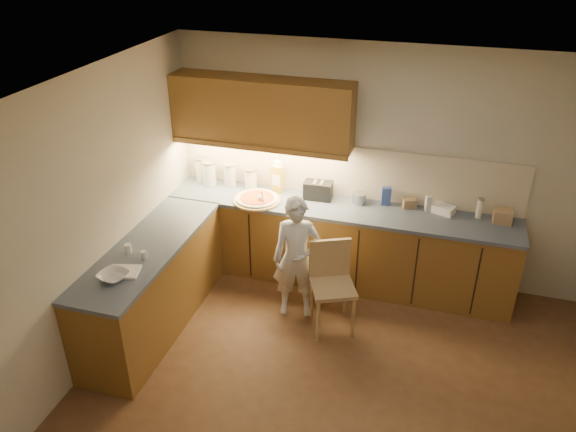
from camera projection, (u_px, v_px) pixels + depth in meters
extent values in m
plane|color=#52331C|center=(336.00, 392.00, 4.90)|extent=(4.50, 4.50, 0.00)
cube|color=beige|center=(381.00, 167.00, 5.97)|extent=(4.50, 0.04, 2.60)
cube|color=beige|center=(88.00, 226.00, 4.84)|extent=(0.04, 4.00, 2.60)
cube|color=white|center=(353.00, 102.00, 3.66)|extent=(4.50, 4.00, 0.04)
cube|color=brown|center=(338.00, 245.00, 6.22)|extent=(3.75, 0.60, 0.88)
cube|color=brown|center=(153.00, 287.00, 5.52)|extent=(0.60, 2.00, 0.88)
cube|color=#475366|center=(339.00, 208.00, 6.00)|extent=(3.77, 0.62, 0.04)
cube|color=#475366|center=(147.00, 247.00, 5.30)|extent=(0.62, 2.02, 0.04)
cube|color=black|center=(200.00, 238.00, 6.35)|extent=(0.02, 0.01, 0.80)
cube|color=black|center=(250.00, 246.00, 6.19)|extent=(0.02, 0.01, 0.80)
cube|color=black|center=(302.00, 254.00, 6.04)|extent=(0.02, 0.01, 0.80)
cube|color=black|center=(357.00, 263.00, 5.89)|extent=(0.02, 0.01, 0.80)
cube|color=black|center=(415.00, 272.00, 5.74)|extent=(0.02, 0.01, 0.80)
cube|color=black|center=(476.00, 282.00, 5.59)|extent=(0.02, 0.01, 0.80)
cube|color=beige|center=(346.00, 171.00, 6.09)|extent=(3.75, 0.02, 0.58)
cube|color=brown|center=(262.00, 111.00, 5.88)|extent=(1.95, 0.35, 0.70)
cube|color=brown|center=(257.00, 149.00, 5.89)|extent=(1.95, 0.02, 0.06)
cylinder|color=tan|center=(257.00, 200.00, 6.10)|extent=(0.52, 0.52, 0.02)
cylinder|color=beige|center=(257.00, 198.00, 6.09)|extent=(0.46, 0.46, 0.02)
cylinder|color=#AF4417|center=(257.00, 197.00, 6.08)|extent=(0.36, 0.36, 0.01)
sphere|color=white|center=(261.00, 198.00, 6.02)|extent=(0.07, 0.07, 0.07)
cylinder|color=white|center=(263.00, 198.00, 5.94)|extent=(0.02, 0.12, 0.21)
imported|color=silver|center=(297.00, 258.00, 5.58)|extent=(0.54, 0.42, 1.31)
cylinder|color=tan|center=(318.00, 321.00, 5.39)|extent=(0.04, 0.04, 0.46)
cylinder|color=tan|center=(353.00, 318.00, 5.43)|extent=(0.04, 0.04, 0.46)
cylinder|color=tan|center=(312.00, 299.00, 5.69)|extent=(0.04, 0.04, 0.46)
cylinder|color=tan|center=(345.00, 296.00, 5.74)|extent=(0.04, 0.04, 0.46)
cube|color=tan|center=(333.00, 288.00, 5.44)|extent=(0.54, 0.54, 0.04)
cube|color=tan|center=(330.00, 258.00, 5.50)|extent=(0.39, 0.20, 0.41)
imported|color=silver|center=(113.00, 276.00, 4.79)|extent=(0.30, 0.30, 0.06)
cylinder|color=silver|center=(201.00, 170.00, 6.51)|extent=(0.13, 0.13, 0.27)
cylinder|color=gray|center=(200.00, 158.00, 6.44)|extent=(0.14, 0.14, 0.02)
cylinder|color=silver|center=(209.00, 174.00, 6.42)|extent=(0.15, 0.15, 0.27)
cylinder|color=gray|center=(208.00, 162.00, 6.35)|extent=(0.16, 0.16, 0.02)
cylinder|color=beige|center=(230.00, 175.00, 6.39)|extent=(0.14, 0.14, 0.25)
cylinder|color=tan|center=(229.00, 164.00, 6.32)|extent=(0.15, 0.15, 0.02)
cylinder|color=silver|center=(251.00, 179.00, 6.34)|extent=(0.14, 0.14, 0.22)
cylinder|color=gray|center=(250.00, 169.00, 6.29)|extent=(0.15, 0.15, 0.02)
cube|color=gold|center=(277.00, 179.00, 6.24)|extent=(0.14, 0.12, 0.31)
cube|color=white|center=(277.00, 163.00, 6.15)|extent=(0.09, 0.07, 0.06)
cube|color=black|center=(318.00, 190.00, 6.11)|extent=(0.31, 0.19, 0.20)
cube|color=#A7A7AC|center=(315.00, 182.00, 6.07)|extent=(0.04, 0.13, 0.00)
cube|color=#A7A7AC|center=(322.00, 182.00, 6.06)|extent=(0.04, 0.13, 0.00)
cylinder|color=#A1A0A5|center=(359.00, 198.00, 6.04)|extent=(0.15, 0.15, 0.11)
cylinder|color=#A1A0A5|center=(360.00, 194.00, 6.01)|extent=(0.15, 0.15, 0.01)
cube|color=#334999|center=(386.00, 196.00, 5.99)|extent=(0.11, 0.09, 0.20)
cube|color=#A17F56|center=(409.00, 203.00, 5.95)|extent=(0.17, 0.14, 0.10)
cube|color=silver|center=(428.00, 204.00, 5.87)|extent=(0.07, 0.07, 0.16)
cube|color=white|center=(444.00, 209.00, 5.84)|extent=(0.25, 0.22, 0.08)
cylinder|color=white|center=(480.00, 209.00, 5.72)|extent=(0.07, 0.07, 0.21)
cylinder|color=gray|center=(481.00, 199.00, 5.67)|extent=(0.07, 0.07, 0.01)
cube|color=tan|center=(503.00, 216.00, 5.65)|extent=(0.18, 0.15, 0.14)
cube|color=white|center=(124.00, 272.00, 4.89)|extent=(0.31, 0.27, 0.02)
cylinder|color=silver|center=(128.00, 248.00, 5.16)|extent=(0.08, 0.08, 0.08)
cylinder|color=silver|center=(144.00, 255.00, 5.08)|extent=(0.06, 0.06, 0.07)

